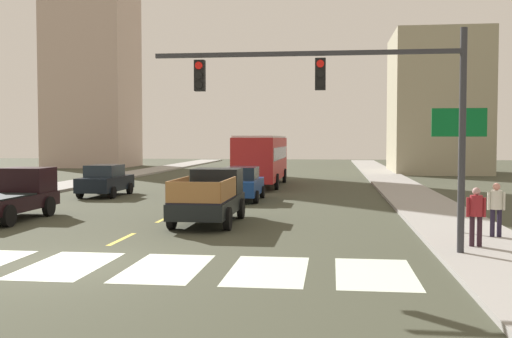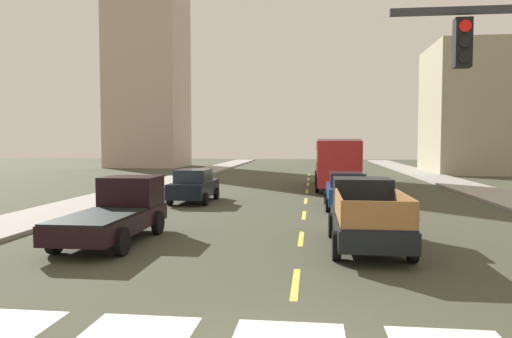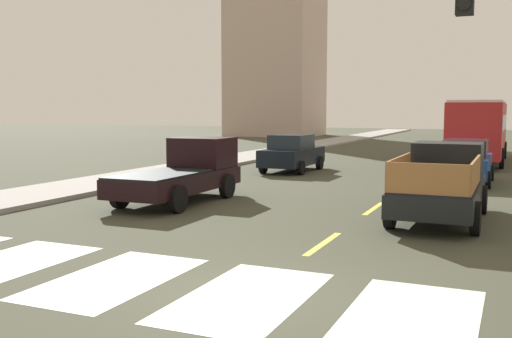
{
  "view_description": "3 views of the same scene",
  "coord_description": "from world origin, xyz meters",
  "px_view_note": "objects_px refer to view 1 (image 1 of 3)",
  "views": [
    {
      "loc": [
        6.48,
        -14.31,
        3.12
      ],
      "look_at": [
        2.86,
        14.97,
        1.68
      ],
      "focal_mm": 43.0,
      "sensor_mm": 36.0,
      "label": 1
    },
    {
      "loc": [
        0.37,
        -6.53,
        3.16
      ],
      "look_at": [
        -2.11,
        14.25,
        1.96
      ],
      "focal_mm": 33.61,
      "sensor_mm": 36.0,
      "label": 2
    },
    {
      "loc": [
        3.76,
        -8.27,
        2.93
      ],
      "look_at": [
        -2.87,
        6.93,
        1.24
      ],
      "focal_mm": 41.97,
      "sensor_mm": 36.0,
      "label": 3
    }
  ],
  "objects_px": {
    "city_bus": "(262,157)",
    "direction_sign_green": "(459,142)",
    "sedan_near_left": "(242,184)",
    "traffic_signal_gantry": "(361,99)",
    "sedan_mid": "(105,180)",
    "pedestrian_waiting": "(496,205)",
    "pickup_stakebed": "(211,197)",
    "pickup_dark": "(12,196)",
    "pedestrian_walking": "(476,212)"
  },
  "relations": [
    {
      "from": "sedan_mid",
      "to": "pedestrian_waiting",
      "type": "relative_size",
      "value": 2.68
    },
    {
      "from": "direction_sign_green",
      "to": "pedestrian_walking",
      "type": "bearing_deg",
      "value": -90.94
    },
    {
      "from": "sedan_near_left",
      "to": "traffic_signal_gantry",
      "type": "relative_size",
      "value": 0.53
    },
    {
      "from": "direction_sign_green",
      "to": "sedan_near_left",
      "type": "bearing_deg",
      "value": 128.82
    },
    {
      "from": "pickup_stakebed",
      "to": "sedan_near_left",
      "type": "height_order",
      "value": "pickup_stakebed"
    },
    {
      "from": "traffic_signal_gantry",
      "to": "sedan_near_left",
      "type": "bearing_deg",
      "value": 110.44
    },
    {
      "from": "city_bus",
      "to": "pedestrian_waiting",
      "type": "bearing_deg",
      "value": -65.87
    },
    {
      "from": "sedan_near_left",
      "to": "traffic_signal_gantry",
      "type": "height_order",
      "value": "traffic_signal_gantry"
    },
    {
      "from": "pickup_dark",
      "to": "pickup_stakebed",
      "type": "bearing_deg",
      "value": 4.31
    },
    {
      "from": "sedan_near_left",
      "to": "sedan_mid",
      "type": "distance_m",
      "value": 7.9
    },
    {
      "from": "pickup_dark",
      "to": "sedan_mid",
      "type": "distance_m",
      "value": 9.76
    },
    {
      "from": "pickup_stakebed",
      "to": "direction_sign_green",
      "type": "distance_m",
      "value": 9.12
    },
    {
      "from": "pickup_stakebed",
      "to": "pedestrian_walking",
      "type": "relative_size",
      "value": 3.17
    },
    {
      "from": "traffic_signal_gantry",
      "to": "direction_sign_green",
      "type": "bearing_deg",
      "value": 47.72
    },
    {
      "from": "pickup_dark",
      "to": "sedan_mid",
      "type": "relative_size",
      "value": 1.18
    },
    {
      "from": "pickup_dark",
      "to": "sedan_near_left",
      "type": "xyz_separation_m",
      "value": [
        7.81,
        8.27,
        -0.06
      ]
    },
    {
      "from": "sedan_mid",
      "to": "pedestrian_waiting",
      "type": "bearing_deg",
      "value": -38.5
    },
    {
      "from": "direction_sign_green",
      "to": "traffic_signal_gantry",
      "type": "bearing_deg",
      "value": -132.28
    },
    {
      "from": "traffic_signal_gantry",
      "to": "direction_sign_green",
      "type": "distance_m",
      "value": 4.97
    },
    {
      "from": "pickup_stakebed",
      "to": "sedan_mid",
      "type": "distance_m",
      "value": 12.36
    },
    {
      "from": "direction_sign_green",
      "to": "sedan_mid",
      "type": "bearing_deg",
      "value": 143.41
    },
    {
      "from": "pickup_dark",
      "to": "pedestrian_waiting",
      "type": "xyz_separation_m",
      "value": [
        17.31,
        -3.13,
        0.2
      ]
    },
    {
      "from": "pickup_dark",
      "to": "pedestrian_waiting",
      "type": "relative_size",
      "value": 3.17
    },
    {
      "from": "city_bus",
      "to": "traffic_signal_gantry",
      "type": "xyz_separation_m",
      "value": [
        5.36,
        -23.94,
        2.22
      ]
    },
    {
      "from": "sedan_mid",
      "to": "pedestrian_walking",
      "type": "height_order",
      "value": "pedestrian_walking"
    },
    {
      "from": "sedan_mid",
      "to": "sedan_near_left",
      "type": "bearing_deg",
      "value": -12.58
    },
    {
      "from": "sedan_near_left",
      "to": "city_bus",
      "type": "bearing_deg",
      "value": 90.53
    },
    {
      "from": "pickup_dark",
      "to": "direction_sign_green",
      "type": "distance_m",
      "value": 16.65
    },
    {
      "from": "city_bus",
      "to": "pedestrian_walking",
      "type": "distance_m",
      "value": 24.51
    },
    {
      "from": "pickup_stakebed",
      "to": "city_bus",
      "type": "distance_m",
      "value": 17.89
    },
    {
      "from": "pickup_stakebed",
      "to": "traffic_signal_gantry",
      "type": "height_order",
      "value": "traffic_signal_gantry"
    },
    {
      "from": "city_bus",
      "to": "sedan_mid",
      "type": "relative_size",
      "value": 2.45
    },
    {
      "from": "sedan_mid",
      "to": "traffic_signal_gantry",
      "type": "height_order",
      "value": "traffic_signal_gantry"
    },
    {
      "from": "direction_sign_green",
      "to": "pedestrian_waiting",
      "type": "height_order",
      "value": "direction_sign_green"
    },
    {
      "from": "sedan_mid",
      "to": "traffic_signal_gantry",
      "type": "bearing_deg",
      "value": -51.99
    },
    {
      "from": "pedestrian_walking",
      "to": "sedan_near_left",
      "type": "bearing_deg",
      "value": 122.3
    },
    {
      "from": "city_bus",
      "to": "sedan_near_left",
      "type": "distance_m",
      "value": 9.8
    },
    {
      "from": "traffic_signal_gantry",
      "to": "pickup_stakebed",
      "type": "bearing_deg",
      "value": 130.9
    },
    {
      "from": "city_bus",
      "to": "sedan_mid",
      "type": "height_order",
      "value": "city_bus"
    },
    {
      "from": "pedestrian_waiting",
      "to": "city_bus",
      "type": "bearing_deg",
      "value": 114.67
    },
    {
      "from": "direction_sign_green",
      "to": "pedestrian_waiting",
      "type": "xyz_separation_m",
      "value": [
        0.95,
        -0.78,
        -1.92
      ]
    },
    {
      "from": "pickup_stakebed",
      "to": "sedan_mid",
      "type": "height_order",
      "value": "pickup_stakebed"
    },
    {
      "from": "city_bus",
      "to": "direction_sign_green",
      "type": "relative_size",
      "value": 2.57
    },
    {
      "from": "pickup_stakebed",
      "to": "pickup_dark",
      "type": "xyz_separation_m",
      "value": [
        -7.83,
        -0.15,
        -0.02
      ]
    },
    {
      "from": "direction_sign_green",
      "to": "pedestrian_walking",
      "type": "xyz_separation_m",
      "value": [
        -0.04,
        -2.59,
        -1.92
      ]
    },
    {
      "from": "city_bus",
      "to": "pedestrian_waiting",
      "type": "distance_m",
      "value": 23.22
    },
    {
      "from": "city_bus",
      "to": "pedestrian_walking",
      "type": "bearing_deg",
      "value": -69.74
    },
    {
      "from": "traffic_signal_gantry",
      "to": "sedan_mid",
      "type": "bearing_deg",
      "value": 129.77
    },
    {
      "from": "pickup_stakebed",
      "to": "traffic_signal_gantry",
      "type": "relative_size",
      "value": 0.63
    },
    {
      "from": "pickup_dark",
      "to": "direction_sign_green",
      "type": "relative_size",
      "value": 1.24
    }
  ]
}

